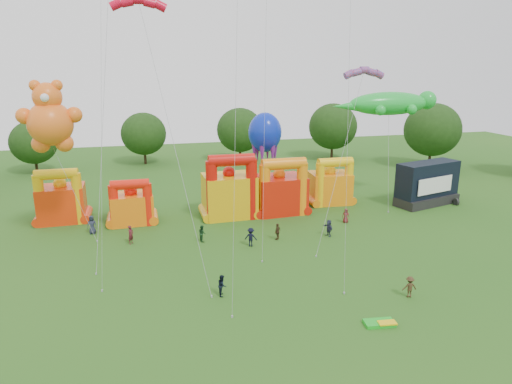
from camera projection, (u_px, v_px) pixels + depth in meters
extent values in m
plane|color=#245919|center=(310.00, 352.00, 27.38)|extent=(160.00, 160.00, 0.00)
cylinder|color=#352314|center=(430.00, 156.00, 77.47)|extent=(0.44, 0.44, 3.72)
ellipsoid|color=#1A3710|center=(432.00, 130.00, 76.27)|extent=(9.30, 9.30, 8.89)
cylinder|color=#352314|center=(332.00, 150.00, 84.50)|extent=(0.44, 0.44, 3.51)
ellipsoid|color=#1A3710|center=(333.00, 126.00, 83.37)|extent=(8.77, 8.78, 8.39)
cylinder|color=#352314|center=(240.00, 152.00, 82.27)|extent=(0.44, 0.44, 3.30)
ellipsoid|color=#1A3710|center=(240.00, 130.00, 81.20)|extent=(8.25, 8.25, 7.88)
cylinder|color=#352314|center=(145.00, 155.00, 80.18)|extent=(0.44, 0.44, 3.09)
ellipsoid|color=#1A3710|center=(144.00, 134.00, 79.18)|extent=(7.73, 7.72, 7.38)
cylinder|color=#352314|center=(36.00, 164.00, 73.37)|extent=(0.44, 0.44, 2.88)
ellipsoid|color=#1A3710|center=(33.00, 142.00, 72.43)|extent=(7.20, 7.20, 6.88)
cube|color=red|center=(62.00, 204.00, 50.33)|extent=(4.96, 4.02, 3.94)
cylinder|color=#EEB30C|center=(40.00, 201.00, 48.34)|extent=(1.07, 1.07, 5.64)
cylinder|color=#EEB30C|center=(78.00, 199.00, 49.24)|extent=(1.07, 1.07, 5.64)
cylinder|color=#EEB30C|center=(56.00, 174.00, 48.04)|extent=(4.32, 1.12, 1.12)
sphere|color=#EEB30C|center=(60.00, 184.00, 49.73)|extent=(1.40, 1.40, 1.40)
cube|color=orange|center=(132.00, 208.00, 49.83)|extent=(4.67, 3.83, 3.25)
cylinder|color=red|center=(114.00, 207.00, 48.02)|extent=(0.98, 0.98, 4.64)
cylinder|color=red|center=(148.00, 204.00, 48.84)|extent=(0.98, 0.98, 4.64)
cylinder|color=red|center=(130.00, 184.00, 47.82)|extent=(3.97, 1.03, 1.03)
sphere|color=red|center=(131.00, 191.00, 49.32)|extent=(1.40, 1.40, 1.40)
cube|color=#E2A40B|center=(229.00, 196.00, 51.97)|extent=(5.86, 4.77, 4.77)
cylinder|color=red|center=(212.00, 192.00, 49.64)|extent=(1.25, 1.25, 6.82)
cylinder|color=red|center=(251.00, 189.00, 50.69)|extent=(1.25, 1.25, 6.82)
cylinder|color=red|center=(231.00, 160.00, 49.26)|extent=(5.06, 1.31, 1.31)
sphere|color=red|center=(229.00, 173.00, 51.26)|extent=(1.40, 1.40, 1.40)
cube|color=red|center=(279.00, 194.00, 53.43)|extent=(5.94, 4.88, 4.28)
cylinder|color=orange|center=(265.00, 191.00, 51.13)|extent=(1.25, 1.25, 6.12)
cylinder|color=orange|center=(302.00, 189.00, 52.18)|extent=(1.25, 1.25, 6.12)
cylinder|color=orange|center=(284.00, 164.00, 50.84)|extent=(5.04, 1.31, 1.31)
sphere|color=orange|center=(279.00, 174.00, 52.79)|extent=(1.40, 1.40, 1.40)
cube|color=orange|center=(329.00, 188.00, 57.18)|extent=(5.14, 4.24, 3.82)
cylinder|color=yellow|center=(320.00, 185.00, 55.19)|extent=(1.07, 1.07, 5.45)
cylinder|color=yellow|center=(349.00, 183.00, 56.09)|extent=(1.07, 1.07, 5.45)
cylinder|color=yellow|center=(335.00, 162.00, 54.92)|extent=(4.33, 1.13, 1.13)
sphere|color=yellow|center=(330.00, 171.00, 56.59)|extent=(1.40, 1.40, 1.40)
cube|color=black|center=(426.00, 200.00, 56.80)|extent=(8.93, 5.26, 1.10)
cube|color=black|center=(428.00, 179.00, 56.29)|extent=(8.82, 4.87, 4.20)
cube|color=white|center=(435.00, 185.00, 54.89)|extent=(5.61, 1.61, 1.97)
cylinder|color=black|center=(408.00, 206.00, 54.87)|extent=(0.30, 0.90, 0.90)
cylinder|color=black|center=(456.00, 202.00, 56.46)|extent=(0.30, 0.90, 0.90)
sphere|color=orange|center=(50.00, 124.00, 41.27)|extent=(4.01, 4.01, 4.01)
sphere|color=orange|center=(47.00, 97.00, 40.65)|extent=(2.55, 2.55, 2.55)
sphere|color=orange|center=(35.00, 85.00, 40.16)|extent=(1.00, 1.00, 1.00)
sphere|color=orange|center=(57.00, 85.00, 40.60)|extent=(1.00, 1.00, 1.00)
sphere|color=orange|center=(24.00, 116.00, 40.58)|extent=(1.46, 1.46, 1.46)
sphere|color=orange|center=(74.00, 115.00, 41.58)|extent=(1.46, 1.46, 1.46)
sphere|color=orange|center=(41.00, 144.00, 41.52)|extent=(1.64, 1.64, 1.64)
sphere|color=orange|center=(64.00, 143.00, 41.99)|extent=(1.64, 1.64, 1.64)
sphere|color=white|center=(45.00, 98.00, 39.50)|extent=(0.73, 0.73, 0.73)
ellipsoid|color=green|center=(389.00, 103.00, 55.06)|extent=(10.52, 3.29, 2.79)
sphere|color=green|center=(427.00, 100.00, 56.19)|extent=(2.26, 2.26, 2.26)
cone|color=green|center=(349.00, 106.00, 53.84)|extent=(4.11, 1.64, 1.64)
sphere|color=green|center=(397.00, 107.00, 57.24)|extent=(1.23, 1.23, 1.23)
sphere|color=green|center=(412.00, 109.00, 54.17)|extent=(1.23, 1.23, 1.23)
sphere|color=green|center=(367.00, 108.00, 56.27)|extent=(1.23, 1.23, 1.23)
sphere|color=green|center=(380.00, 110.00, 53.20)|extent=(1.23, 1.23, 1.23)
ellipsoid|color=#0C25B9|center=(265.00, 132.00, 56.77)|extent=(4.14, 4.14, 4.97)
cone|color=#591E8C|center=(275.00, 150.00, 57.69)|extent=(0.93, 0.93, 3.31)
cone|color=#591E8C|center=(267.00, 149.00, 58.62)|extent=(0.93, 0.93, 3.31)
cone|color=#591E8C|center=(257.00, 149.00, 58.30)|extent=(0.93, 0.93, 3.31)
cone|color=#591E8C|center=(255.00, 151.00, 57.05)|extent=(0.93, 0.93, 3.31)
cone|color=#591E8C|center=(262.00, 152.00, 56.12)|extent=(0.93, 0.93, 3.31)
cone|color=#591E8C|center=(273.00, 152.00, 56.44)|extent=(0.93, 0.93, 3.31)
cube|color=green|center=(379.00, 323.00, 30.27)|extent=(2.11, 1.23, 0.24)
cube|color=yellow|center=(387.00, 323.00, 30.05)|extent=(1.26, 0.74, 0.10)
imported|color=#23283B|center=(92.00, 225.00, 46.59)|extent=(1.04, 0.78, 1.94)
imported|color=#52171F|center=(131.00, 235.00, 43.95)|extent=(0.75, 0.80, 1.84)
imported|color=#17391B|center=(202.00, 233.00, 44.61)|extent=(0.80, 0.93, 1.65)
imported|color=black|center=(251.00, 237.00, 43.35)|extent=(1.37, 1.13, 1.84)
imported|color=#3F2C19|center=(278.00, 232.00, 45.02)|extent=(1.00, 0.99, 1.69)
imported|color=#282A43|center=(329.00, 228.00, 46.01)|extent=(0.76, 1.65, 1.71)
imported|color=maroon|center=(346.00, 216.00, 49.95)|extent=(0.94, 0.83, 1.62)
imported|color=#1B4428|center=(414.00, 199.00, 55.88)|extent=(0.83, 0.77, 1.91)
imported|color=black|center=(222.00, 285.00, 34.01)|extent=(0.76, 0.90, 1.64)
imported|color=#3E2C18|center=(410.00, 287.00, 33.75)|extent=(1.14, 0.76, 1.65)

